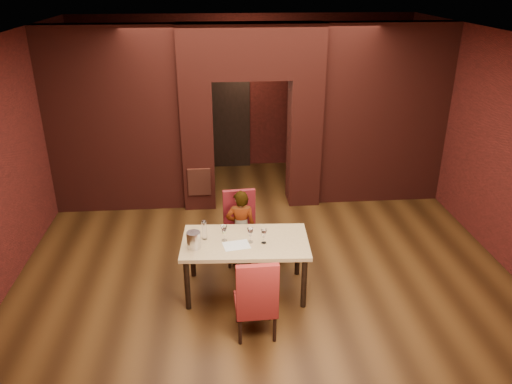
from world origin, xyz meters
The scene contains 25 objects.
floor centered at (0.00, 0.00, 0.00)m, with size 8.00×8.00×0.00m, color #442911.
ceiling centered at (0.00, 0.00, 3.20)m, with size 7.00×8.00×0.04m, color silver.
wall_back centered at (0.00, 4.00, 1.60)m, with size 7.00×0.04×3.20m, color maroon.
wall_front centered at (0.00, -4.00, 1.60)m, with size 7.00×0.04×3.20m, color maroon.
wall_left centered at (-3.50, 0.00, 1.60)m, with size 0.04×8.00×3.20m, color maroon.
wall_right centered at (3.50, 0.00, 1.60)m, with size 0.04×8.00×3.20m, color maroon.
pillar_left centered at (-0.95, 2.00, 1.15)m, with size 0.55×0.55×2.30m, color maroon.
pillar_right centered at (0.95, 2.00, 1.15)m, with size 0.55×0.55×2.30m, color maroon.
lintel centered at (0.00, 2.00, 2.75)m, with size 2.45×0.55×0.90m, color maroon.
wing_wall_left centered at (-2.36, 2.00, 1.60)m, with size 2.27×0.35×3.20m, color maroon.
wing_wall_right centered at (2.36, 2.00, 1.60)m, with size 2.27×0.35×3.20m, color maroon.
vent_panel centered at (-0.95, 1.71, 0.55)m, with size 0.40×0.03×0.50m, color #A3462F.
rear_door centered at (-0.40, 3.94, 1.05)m, with size 0.90×0.08×2.10m, color black.
rear_door_frame centered at (-0.40, 3.90, 1.05)m, with size 1.02×0.04×2.22m, color black.
dining_table centered at (-0.30, -0.84, 0.38)m, with size 1.64×0.92×0.77m, color tan.
chair_far centered at (-0.31, -0.05, 0.52)m, with size 0.48×0.48×1.05m, color maroon.
chair_near centered at (-0.24, -1.69, 0.52)m, with size 0.48×0.48×1.05m, color maroon.
person_seated centered at (-0.32, -0.15, 0.59)m, with size 0.43×0.28×1.17m, color white.
wine_glass_a centered at (-0.57, -0.81, 0.87)m, with size 0.09×0.09×0.21m, color white, non-canonical shape.
wine_glass_b centered at (-0.24, -0.88, 0.87)m, with size 0.08×0.08×0.20m, color white, non-canonical shape.
wine_glass_c centered at (-0.07, -0.92, 0.86)m, with size 0.08×0.08×0.20m, color white, non-canonical shape.
tasting_sheet centered at (-0.42, -0.95, 0.77)m, with size 0.33×0.24×0.00m, color silver.
wine_bucket centered at (-0.96, -0.96, 0.87)m, with size 0.18×0.18×0.22m, color silver.
water_bottle centered at (-0.82, -0.75, 0.90)m, with size 0.06×0.06×0.27m, color white.
potted_plant centered at (0.22, -0.04, 0.21)m, with size 0.38×0.33×0.42m, color #2B6C28.
Camera 1 is at (-0.64, -6.47, 3.96)m, focal length 35.00 mm.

